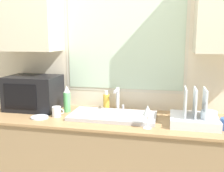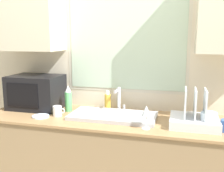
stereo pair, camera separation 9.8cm
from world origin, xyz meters
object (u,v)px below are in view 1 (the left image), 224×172
object	(u,v)px
microwave	(34,93)
mug_near_sink	(57,112)
faucet	(118,98)
dish_rack	(195,117)
soap_bottle	(106,102)
spray_bottle	(67,99)
wine_glass	(148,111)

from	to	relation	value
microwave	mug_near_sink	size ratio (longest dim) A/B	4.45
faucet	dish_rack	xyz separation A→B (m)	(0.66, -0.25, -0.07)
dish_rack	soap_bottle	size ratio (longest dim) A/B	1.99
spray_bottle	microwave	bearing A→B (deg)	176.85
faucet	microwave	world-z (taller)	microwave
soap_bottle	wine_glass	distance (m)	0.60
soap_bottle	faucet	bearing A→B (deg)	-13.49
mug_near_sink	wine_glass	distance (m)	0.80
dish_rack	mug_near_sink	xyz separation A→B (m)	(-1.14, -0.02, -0.02)
spray_bottle	soap_bottle	distance (m)	0.37
faucet	microwave	distance (m)	0.80
spray_bottle	wine_glass	distance (m)	0.81
dish_rack	soap_bottle	xyz separation A→B (m)	(-0.78, 0.27, 0.02)
microwave	wine_glass	distance (m)	1.14
spray_bottle	mug_near_sink	size ratio (longest dim) A/B	2.26
soap_bottle	mug_near_sink	distance (m)	0.48
dish_rack	spray_bottle	size ratio (longest dim) A/B	1.48
soap_bottle	mug_near_sink	xyz separation A→B (m)	(-0.37, -0.30, -0.04)
dish_rack	microwave	bearing A→B (deg)	173.81
microwave	wine_glass	size ratio (longest dim) A/B	2.69
dish_rack	spray_bottle	world-z (taller)	dish_rack
spray_bottle	wine_glass	xyz separation A→B (m)	(0.76, -0.29, 0.02)
mug_near_sink	faucet	bearing A→B (deg)	29.44
microwave	spray_bottle	size ratio (longest dim) A/B	1.97
soap_bottle	spray_bottle	bearing A→B (deg)	-158.13
faucet	mug_near_sink	world-z (taller)	faucet
mug_near_sink	wine_glass	size ratio (longest dim) A/B	0.60
spray_bottle	soap_bottle	size ratio (longest dim) A/B	1.34
faucet	wine_glass	xyz separation A→B (m)	(0.30, -0.40, 0.00)
dish_rack	mug_near_sink	size ratio (longest dim) A/B	3.36
spray_bottle	soap_bottle	bearing A→B (deg)	21.87
faucet	microwave	bearing A→B (deg)	-173.58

